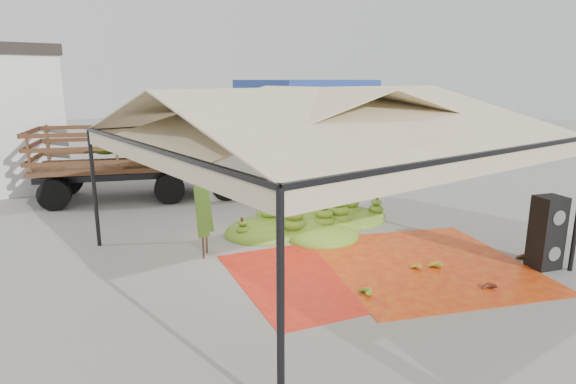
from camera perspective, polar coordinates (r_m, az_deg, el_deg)
ground at (r=11.72m, az=3.63°, el=-7.70°), size 90.00×90.00×0.00m
canopy_tent at (r=10.97m, az=3.88°, el=8.59°), size 8.10×8.10×4.00m
building_tan at (r=27.41m, az=2.13°, el=8.91°), size 6.30×5.30×4.10m
tarp_left at (r=10.85m, az=5.22°, el=-9.48°), size 4.96×4.82×0.01m
tarp_right at (r=11.73m, az=15.88°, el=-8.16°), size 5.86×5.98×0.01m
banana_heap at (r=13.85m, az=2.88°, el=-1.95°), size 5.99×5.30×1.11m
hand_yellow_a at (r=11.40m, az=16.85°, el=-8.28°), size 0.54×0.46×0.23m
hand_yellow_b at (r=11.25m, az=14.73°, el=-8.54°), size 0.43×0.36×0.19m
hand_red_a at (r=12.68m, az=26.12°, el=-6.91°), size 0.48×0.40×0.22m
hand_red_b at (r=10.73m, az=22.80°, el=-10.33°), size 0.51×0.50×0.18m
hand_green at (r=9.81m, az=8.75°, el=-11.47°), size 0.62×0.58×0.23m
hanging_bunches at (r=11.99m, az=10.25°, el=5.54°), size 4.74×0.24×0.20m
speaker_stack at (r=12.28m, az=28.33°, el=-4.24°), size 0.74×0.69×1.66m
banana_leaves at (r=12.02m, az=-9.87°, el=-7.34°), size 0.96×1.36×3.70m
vendor at (r=16.34m, az=-0.96°, el=1.54°), size 0.66×0.47×1.71m
truck_left at (r=17.86m, az=-15.08°, el=4.56°), size 8.03×5.37×2.62m
truck_right at (r=22.23m, az=-2.51°, el=5.71°), size 6.18×3.14×2.02m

